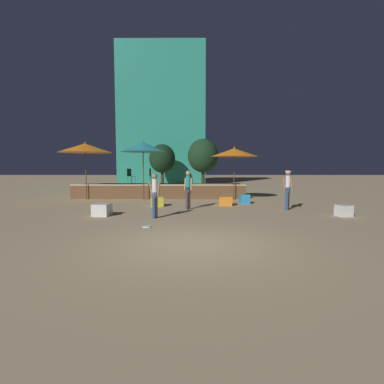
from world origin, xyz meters
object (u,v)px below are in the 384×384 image
at_px(cube_seat_1, 245,199).
at_px(cube_seat_4, 157,202).
at_px(cube_seat_0, 344,211).
at_px(person_2, 288,188).
at_px(patio_umbrella_2, 234,152).
at_px(background_tree_1, 162,159).
at_px(bistro_chair_0, 151,174).
at_px(bistro_chair_1, 130,175).
at_px(frisbee_disc, 147,227).
at_px(person_0, 155,194).
at_px(background_tree_0, 203,156).
at_px(person_1, 188,188).
at_px(patio_umbrella_0, 85,148).
at_px(patio_umbrella_1, 143,147).
at_px(cube_seat_3, 102,210).
at_px(cube_seat_2, 226,201).

relative_size(cube_seat_1, cube_seat_4, 0.76).
distance_m(cube_seat_0, person_2, 2.44).
relative_size(patio_umbrella_2, person_2, 1.74).
distance_m(patio_umbrella_2, background_tree_1, 11.77).
height_order(bistro_chair_0, bistro_chair_1, same).
bearing_deg(cube_seat_0, frisbee_disc, -163.40).
bearing_deg(bistro_chair_1, cube_seat_0, -97.08).
distance_m(cube_seat_1, bistro_chair_1, 7.12).
distance_m(patio_umbrella_2, person_2, 4.68).
bearing_deg(frisbee_disc, cube_seat_1, 55.97).
height_order(patio_umbrella_2, person_0, patio_umbrella_2).
bearing_deg(person_0, bistro_chair_0, -150.12).
bearing_deg(background_tree_0, bistro_chair_1, -123.84).
bearing_deg(person_1, background_tree_1, -133.63).
distance_m(cube_seat_0, background_tree_0, 14.64).
bearing_deg(cube_seat_1, patio_umbrella_0, 167.92).
distance_m(patio_umbrella_2, cube_seat_1, 3.03).
relative_size(bistro_chair_0, background_tree_0, 0.22).
bearing_deg(bistro_chair_0, person_0, 167.03).
xyz_separation_m(patio_umbrella_0, cube_seat_1, (8.75, -1.87, -2.70)).
height_order(person_1, bistro_chair_1, bistro_chair_1).
xyz_separation_m(patio_umbrella_1, patio_umbrella_2, (5.10, 0.16, -0.30)).
height_order(person_2, background_tree_1, background_tree_1).
xyz_separation_m(patio_umbrella_1, cube_seat_4, (1.08, -2.65, -2.75)).
xyz_separation_m(cube_seat_4, person_0, (0.33, -3.28, 0.65)).
height_order(patio_umbrella_0, cube_seat_0, patio_umbrella_0).
xyz_separation_m(cube_seat_3, bistro_chair_0, (0.88, 7.34, 1.17)).
bearing_deg(frisbee_disc, bistro_chair_0, 97.16).
distance_m(patio_umbrella_2, cube_seat_4, 5.48).
xyz_separation_m(patio_umbrella_1, background_tree_1, (-0.07, 10.73, -0.37)).
distance_m(patio_umbrella_0, cube_seat_4, 5.94).
relative_size(person_0, background_tree_0, 0.39).
xyz_separation_m(cube_seat_1, frisbee_disc, (-4.05, -5.99, -0.22)).
bearing_deg(background_tree_0, bistro_chair_0, -119.10).
height_order(cube_seat_1, person_0, person_0).
distance_m(patio_umbrella_1, bistro_chair_1, 2.23).
relative_size(patio_umbrella_0, person_0, 1.99).
distance_m(patio_umbrella_0, bistro_chair_1, 2.94).
bearing_deg(cube_seat_1, frisbee_disc, -124.03).
distance_m(patio_umbrella_2, bistro_chair_0, 5.39).
height_order(patio_umbrella_2, person_1, patio_umbrella_2).
relative_size(patio_umbrella_0, bistro_chair_0, 3.63).
height_order(cube_seat_3, cube_seat_4, cube_seat_3).
bearing_deg(background_tree_0, cube_seat_2, -85.58).
height_order(patio_umbrella_2, cube_seat_2, patio_umbrella_2).
bearing_deg(background_tree_0, cube_seat_3, -107.68).
xyz_separation_m(person_0, person_2, (5.50, 2.13, 0.09)).
bearing_deg(patio_umbrella_1, background_tree_1, 90.39).
bearing_deg(person_1, cube_seat_0, 108.88).
relative_size(bistro_chair_1, frisbee_disc, 3.24).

